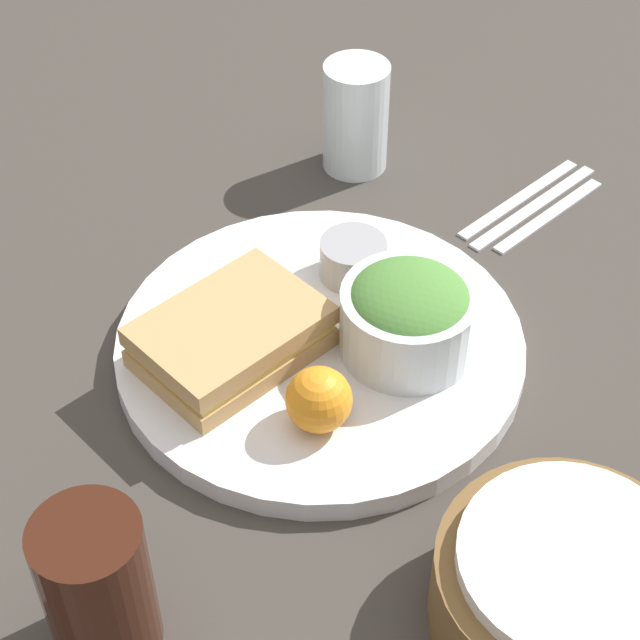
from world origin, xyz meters
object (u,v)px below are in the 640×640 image
at_px(bread_basket, 566,589).
at_px(spoon, 549,214).
at_px(knife, 534,206).
at_px(salad_bowl, 409,314).
at_px(drink_glass, 98,587).
at_px(fork, 520,198).
at_px(plate, 320,346).
at_px(dressing_cup, 353,259).
at_px(sandwich, 231,337).
at_px(water_glass, 356,117).

bearing_deg(bread_basket, spoon, -128.45).
bearing_deg(knife, salad_bowl, -166.95).
bearing_deg(drink_glass, fork, -155.73).
relative_size(plate, spoon, 2.20).
height_order(salad_bowl, dressing_cup, salad_bowl).
xyz_separation_m(dressing_cup, fork, (-0.21, -0.03, -0.04)).
height_order(plate, sandwich, sandwich).
xyz_separation_m(plate, knife, (-0.28, -0.07, -0.01)).
relative_size(bread_basket, knife, 0.97).
relative_size(salad_bowl, bread_basket, 0.63).
bearing_deg(salad_bowl, plate, -39.49).
relative_size(salad_bowl, spoon, 0.72).
bearing_deg(knife, spoon, -90.00).
xyz_separation_m(bread_basket, spoon, (-0.27, -0.34, -0.03)).
xyz_separation_m(plate, dressing_cup, (-0.06, -0.05, 0.03)).
xyz_separation_m(sandwich, water_glass, (-0.24, -0.20, 0.02)).
bearing_deg(bread_basket, drink_glass, -27.83).
bearing_deg(dressing_cup, sandwich, 14.41).
distance_m(drink_glass, knife, 0.57).
xyz_separation_m(drink_glass, spoon, (-0.53, -0.20, -0.06)).
bearing_deg(spoon, drink_glass, -172.56).
xyz_separation_m(salad_bowl, fork, (-0.22, -0.13, -0.05)).
relative_size(sandwich, drink_glass, 1.37).
relative_size(dressing_cup, drink_glass, 0.49).
bearing_deg(sandwich, plate, 165.20).
bearing_deg(salad_bowl, knife, -153.68).
bearing_deg(fork, drink_glass, -169.00).
distance_m(drink_glass, fork, 0.58).
relative_size(salad_bowl, drink_glass, 0.93).
distance_m(sandwich, water_glass, 0.31).
bearing_deg(water_glass, plate, 52.23).
bearing_deg(spoon, salad_bowl, -171.04).
bearing_deg(knife, fork, 90.00).
height_order(spoon, water_glass, water_glass).
bearing_deg(dressing_cup, spoon, 178.58).
xyz_separation_m(plate, drink_glass, (0.25, 0.15, 0.05)).
relative_size(knife, spoon, 1.17).
height_order(sandwich, water_glass, water_glass).
relative_size(sandwich, fork, 0.95).
relative_size(salad_bowl, dressing_cup, 1.90).
xyz_separation_m(sandwich, fork, (-0.34, -0.06, -0.04)).
distance_m(bread_basket, knife, 0.45).
bearing_deg(salad_bowl, fork, -149.72).
relative_size(sandwich, salad_bowl, 1.47).
bearing_deg(knife, plate, 180.00).
distance_m(plate, dressing_cup, 0.09).
relative_size(dressing_cup, spoon, 0.38).
xyz_separation_m(bread_basket, water_glass, (-0.15, -0.51, 0.02)).
xyz_separation_m(sandwich, spoon, (-0.35, -0.03, -0.04)).
bearing_deg(sandwich, dressing_cup, -165.59).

